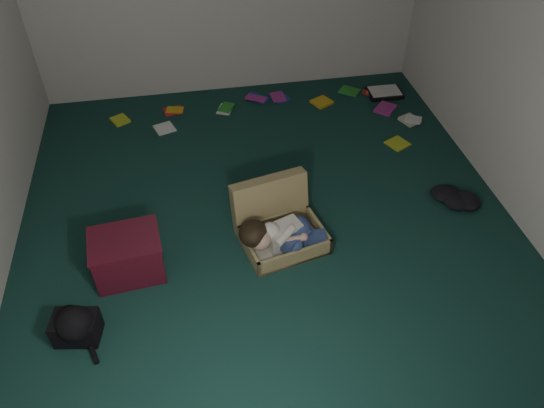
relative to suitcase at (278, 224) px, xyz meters
name	(u,v)px	position (x,y,z in m)	size (l,w,h in m)	color
floor	(269,224)	(-0.05, 0.15, -0.14)	(4.50, 4.50, 0.00)	#11322C
wall_front	(382,400)	(-0.05, -2.10, 1.16)	(4.50, 4.50, 0.00)	silver
suitcase	(278,224)	(0.00, 0.00, 0.00)	(0.73, 0.72, 0.45)	#9E8B57
person	(281,234)	(-0.01, -0.16, 0.04)	(0.69, 0.34, 0.28)	silver
maroon_bin	(128,256)	(-1.15, -0.17, 0.04)	(0.54, 0.44, 0.35)	#470E1C
backpack	(76,327)	(-1.48, -0.69, -0.03)	(0.36, 0.29, 0.22)	black
clothing_pile	(455,196)	(1.56, 0.12, -0.07)	(0.41, 0.33, 0.13)	black
paper_tray	(384,93)	(1.57, 1.94, -0.11)	(0.37, 0.28, 0.05)	black
book_scatter	(289,110)	(0.46, 1.81, -0.13)	(3.13, 1.32, 0.02)	#B7CB23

